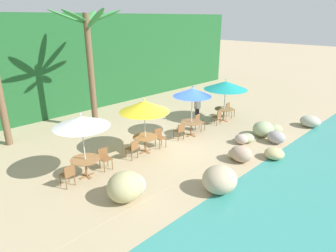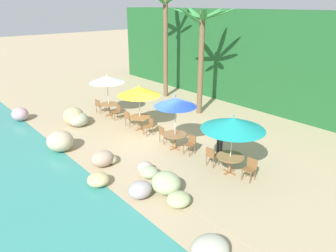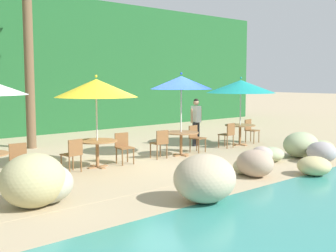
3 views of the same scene
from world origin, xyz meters
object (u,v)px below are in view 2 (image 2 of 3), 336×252
(dining_table_teal, at_px, (230,159))
(chair_white_inland, at_px, (99,105))
(chair_white_seaward, at_px, (117,111))
(chair_yellow_inland, at_px, (128,117))
(chair_yellow_seaward, at_px, (149,125))
(umbrella_yellow, at_px, (139,91))
(dining_table_blue, at_px, (175,136))
(waiter_in_white, at_px, (220,134))
(dining_table_yellow, at_px, (140,119))
(umbrella_white, at_px, (107,79))
(chair_teal_seaward, at_px, (250,168))
(chair_blue_seaward, at_px, (190,143))
(palm_tree_second, at_px, (202,42))
(chair_teal_inland, at_px, (212,155))
(dining_table_white, at_px, (109,106))
(chair_blue_inland, at_px, (163,133))
(umbrella_blue, at_px, (175,102))
(palm_tree_nearest, at_px, (165,29))
(umbrella_teal, at_px, (233,124))

(dining_table_teal, bearing_deg, chair_white_inland, -178.46)
(chair_white_seaward, distance_m, chair_yellow_inland, 1.36)
(chair_yellow_seaward, distance_m, dining_table_teal, 5.23)
(umbrella_yellow, bearing_deg, chair_yellow_inland, -168.61)
(chair_white_seaward, distance_m, dining_table_blue, 5.18)
(waiter_in_white, bearing_deg, dining_table_yellow, -169.12)
(umbrella_white, height_order, chair_teal_seaward, umbrella_white)
(umbrella_white, relative_size, chair_blue_seaward, 2.93)
(chair_teal_seaward, relative_size, palm_tree_second, 0.14)
(umbrella_yellow, distance_m, waiter_in_white, 4.98)
(chair_yellow_seaward, height_order, chair_teal_inland, same)
(dining_table_white, height_order, chair_yellow_inland, chair_yellow_inland)
(dining_table_yellow, xyz_separation_m, chair_teal_inland, (5.24, -0.17, -0.10))
(umbrella_white, height_order, chair_teal_inland, umbrella_white)
(chair_white_seaward, distance_m, chair_blue_inland, 4.32)
(umbrella_yellow, relative_size, chair_teal_seaward, 2.88)
(chair_yellow_inland, distance_m, umbrella_blue, 4.21)
(dining_table_white, relative_size, waiter_in_white, 0.65)
(umbrella_yellow, xyz_separation_m, dining_table_yellow, (-0.00, 0.00, -1.54))
(chair_white_seaward, height_order, chair_blue_inland, same)
(chair_white_seaward, bearing_deg, chair_blue_inland, -1.51)
(chair_blue_inland, bearing_deg, umbrella_blue, -0.38)
(dining_table_yellow, distance_m, chair_yellow_seaward, 0.86)
(chair_white_inland, height_order, palm_tree_nearest, palm_tree_nearest)
(chair_white_seaward, height_order, chair_teal_seaward, same)
(chair_white_inland, height_order, palm_tree_second, palm_tree_second)
(chair_yellow_seaward, relative_size, palm_tree_second, 0.14)
(chair_teal_seaward, relative_size, palm_tree_nearest, 0.12)
(umbrella_yellow, relative_size, dining_table_blue, 2.28)
(umbrella_white, bearing_deg, umbrella_yellow, 1.41)
(umbrella_teal, height_order, waiter_in_white, umbrella_teal)
(chair_yellow_seaward, bearing_deg, umbrella_blue, -3.72)
(dining_table_yellow, bearing_deg, chair_teal_seaward, 1.31)
(chair_yellow_inland, relative_size, dining_table_teal, 0.79)
(chair_yellow_seaward, distance_m, waiter_in_white, 4.04)
(umbrella_white, height_order, dining_table_teal, umbrella_white)
(chair_blue_seaward, bearing_deg, chair_blue_inland, -174.11)
(dining_table_yellow, height_order, palm_tree_second, palm_tree_second)
(dining_table_yellow, xyz_separation_m, chair_yellow_inland, (-0.84, -0.17, -0.10))
(chair_white_seaward, distance_m, dining_table_teal, 8.28)
(umbrella_blue, relative_size, chair_blue_inland, 2.99)
(umbrella_yellow, xyz_separation_m, umbrella_blue, (2.98, -0.17, 0.13))
(dining_table_white, height_order, umbrella_teal, umbrella_teal)
(chair_blue_inland, bearing_deg, umbrella_yellow, 175.70)
(chair_teal_seaward, xyz_separation_m, waiter_in_white, (-2.16, 0.76, 0.47))
(dining_table_yellow, relative_size, chair_teal_inland, 1.26)
(chair_white_inland, xyz_separation_m, chair_teal_seaward, (10.80, 0.44, 0.00))
(chair_yellow_inland, bearing_deg, palm_tree_second, 77.27)
(waiter_in_white, bearing_deg, umbrella_yellow, -169.12)
(dining_table_yellow, distance_m, dining_table_blue, 2.99)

